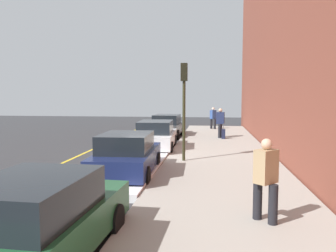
{
  "coord_description": "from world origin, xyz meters",
  "views": [
    {
      "loc": [
        -15.66,
        -2.84,
        2.77
      ],
      "look_at": [
        1.94,
        -0.62,
        1.18
      ],
      "focal_mm": 36.18,
      "sensor_mm": 36.0,
      "label": 1
    }
  ],
  "objects_px": {
    "parked_car_navy": "(127,155)",
    "parked_car_charcoal": "(167,126)",
    "pedestrian_tan_coat": "(266,178)",
    "pedestrian_blue_coat": "(213,117)",
    "parked_car_green": "(37,222)",
    "rolling_suitcase": "(223,134)",
    "parked_car_white": "(156,136)",
    "traffic_light_pole": "(184,95)",
    "pedestrian_navy_coat": "(220,122)"
  },
  "relations": [
    {
      "from": "parked_car_navy",
      "to": "parked_car_charcoal",
      "type": "relative_size",
      "value": 1.0
    },
    {
      "from": "parked_car_charcoal",
      "to": "pedestrian_tan_coat",
      "type": "bearing_deg",
      "value": -165.29
    },
    {
      "from": "parked_car_charcoal",
      "to": "pedestrian_blue_coat",
      "type": "height_order",
      "value": "pedestrian_blue_coat"
    },
    {
      "from": "parked_car_green",
      "to": "parked_car_charcoal",
      "type": "height_order",
      "value": "same"
    },
    {
      "from": "rolling_suitcase",
      "to": "parked_car_white",
      "type": "bearing_deg",
      "value": 138.9
    },
    {
      "from": "parked_car_green",
      "to": "parked_car_white",
      "type": "relative_size",
      "value": 0.98
    },
    {
      "from": "pedestrian_tan_coat",
      "to": "traffic_light_pole",
      "type": "height_order",
      "value": "traffic_light_pole"
    },
    {
      "from": "rolling_suitcase",
      "to": "traffic_light_pole",
      "type": "bearing_deg",
      "value": 165.72
    },
    {
      "from": "pedestrian_tan_coat",
      "to": "parked_car_white",
      "type": "bearing_deg",
      "value": 21.79
    },
    {
      "from": "parked_car_charcoal",
      "to": "traffic_light_pole",
      "type": "distance_m",
      "value": 9.29
    },
    {
      "from": "parked_car_green",
      "to": "parked_car_white",
      "type": "distance_m",
      "value": 11.82
    },
    {
      "from": "pedestrian_tan_coat",
      "to": "pedestrian_blue_coat",
      "type": "xyz_separation_m",
      "value": [
        19.89,
        0.95,
        -0.03
      ]
    },
    {
      "from": "parked_car_charcoal",
      "to": "pedestrian_blue_coat",
      "type": "relative_size",
      "value": 2.51
    },
    {
      "from": "traffic_light_pole",
      "to": "parked_car_charcoal",
      "type": "bearing_deg",
      "value": 11.58
    },
    {
      "from": "parked_car_green",
      "to": "pedestrian_tan_coat",
      "type": "bearing_deg",
      "value": -61.6
    },
    {
      "from": "parked_car_white",
      "to": "rolling_suitcase",
      "type": "relative_size",
      "value": 4.7
    },
    {
      "from": "parked_car_charcoal",
      "to": "pedestrian_navy_coat",
      "type": "bearing_deg",
      "value": -106.69
    },
    {
      "from": "pedestrian_navy_coat",
      "to": "pedestrian_tan_coat",
      "type": "height_order",
      "value": "pedestrian_navy_coat"
    },
    {
      "from": "pedestrian_tan_coat",
      "to": "parked_car_navy",
      "type": "bearing_deg",
      "value": 44.38
    },
    {
      "from": "pedestrian_navy_coat",
      "to": "pedestrian_tan_coat",
      "type": "xyz_separation_m",
      "value": [
        -14.3,
        -0.54,
        -0.04
      ]
    },
    {
      "from": "parked_car_green",
      "to": "pedestrian_blue_coat",
      "type": "xyz_separation_m",
      "value": [
        22.0,
        -2.95,
        0.3
      ]
    },
    {
      "from": "pedestrian_navy_coat",
      "to": "rolling_suitcase",
      "type": "bearing_deg",
      "value": -161.46
    },
    {
      "from": "parked_car_charcoal",
      "to": "traffic_light_pole",
      "type": "height_order",
      "value": "traffic_light_pole"
    },
    {
      "from": "parked_car_navy",
      "to": "pedestrian_tan_coat",
      "type": "height_order",
      "value": "pedestrian_tan_coat"
    },
    {
      "from": "pedestrian_navy_coat",
      "to": "traffic_light_pole",
      "type": "distance_m",
      "value": 8.18
    },
    {
      "from": "parked_car_charcoal",
      "to": "pedestrian_blue_coat",
      "type": "bearing_deg",
      "value": -34.1
    },
    {
      "from": "parked_car_charcoal",
      "to": "rolling_suitcase",
      "type": "distance_m",
      "value": 4.01
    },
    {
      "from": "traffic_light_pole",
      "to": "rolling_suitcase",
      "type": "height_order",
      "value": "traffic_light_pole"
    },
    {
      "from": "pedestrian_blue_coat",
      "to": "parked_car_white",
      "type": "bearing_deg",
      "value": 163.92
    },
    {
      "from": "parked_car_white",
      "to": "parked_car_charcoal",
      "type": "xyz_separation_m",
      "value": [
        5.63,
        0.15,
        -0.0
      ]
    },
    {
      "from": "parked_car_navy",
      "to": "parked_car_charcoal",
      "type": "xyz_separation_m",
      "value": [
        11.3,
        0.07,
        0.0
      ]
    },
    {
      "from": "traffic_light_pole",
      "to": "pedestrian_tan_coat",
      "type": "bearing_deg",
      "value": -161.13
    },
    {
      "from": "parked_car_white",
      "to": "rolling_suitcase",
      "type": "xyz_separation_m",
      "value": [
        4.04,
        -3.53,
        -0.31
      ]
    },
    {
      "from": "parked_car_green",
      "to": "parked_car_navy",
      "type": "relative_size",
      "value": 1.02
    },
    {
      "from": "pedestrian_navy_coat",
      "to": "rolling_suitcase",
      "type": "height_order",
      "value": "pedestrian_navy_coat"
    },
    {
      "from": "parked_car_white",
      "to": "pedestrian_navy_coat",
      "type": "distance_m",
      "value": 5.69
    },
    {
      "from": "rolling_suitcase",
      "to": "pedestrian_blue_coat",
      "type": "bearing_deg",
      "value": 5.49
    },
    {
      "from": "parked_car_navy",
      "to": "rolling_suitcase",
      "type": "bearing_deg",
      "value": -20.34
    },
    {
      "from": "parked_car_charcoal",
      "to": "traffic_light_pole",
      "type": "bearing_deg",
      "value": -168.42
    },
    {
      "from": "parked_car_white",
      "to": "parked_car_green",
      "type": "bearing_deg",
      "value": 179.93
    },
    {
      "from": "pedestrian_blue_coat",
      "to": "traffic_light_pole",
      "type": "relative_size",
      "value": 0.43
    },
    {
      "from": "pedestrian_tan_coat",
      "to": "pedestrian_blue_coat",
      "type": "relative_size",
      "value": 1.03
    },
    {
      "from": "parked_car_charcoal",
      "to": "traffic_light_pole",
      "type": "relative_size",
      "value": 1.09
    },
    {
      "from": "parked_car_navy",
      "to": "rolling_suitcase",
      "type": "distance_m",
      "value": 10.36
    },
    {
      "from": "parked_car_white",
      "to": "pedestrian_navy_coat",
      "type": "bearing_deg",
      "value": -36.11
    },
    {
      "from": "parked_car_green",
      "to": "pedestrian_tan_coat",
      "type": "xyz_separation_m",
      "value": [
        2.11,
        -3.9,
        0.33
      ]
    },
    {
      "from": "parked_car_green",
      "to": "pedestrian_navy_coat",
      "type": "xyz_separation_m",
      "value": [
        16.4,
        -3.36,
        0.37
      ]
    },
    {
      "from": "parked_car_navy",
      "to": "pedestrian_navy_coat",
      "type": "bearing_deg",
      "value": -18.44
    },
    {
      "from": "parked_car_green",
      "to": "pedestrian_navy_coat",
      "type": "distance_m",
      "value": 16.75
    },
    {
      "from": "parked_car_charcoal",
      "to": "pedestrian_navy_coat",
      "type": "relative_size",
      "value": 2.33
    }
  ]
}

